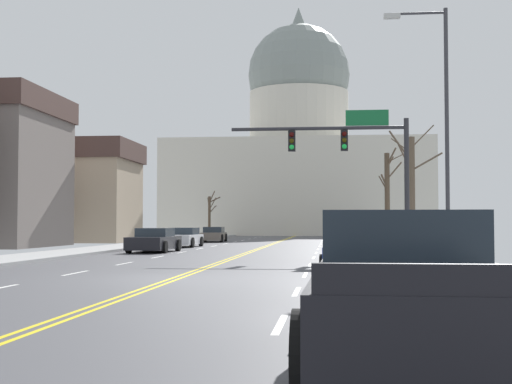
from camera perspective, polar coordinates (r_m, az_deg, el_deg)
The scene contains 16 objects.
ground at distance 19.90m, azimuth -6.47°, elevation -6.81°, with size 20.00×180.00×0.20m.
signal_gantry at distance 32.23m, azimuth 7.87°, elevation 3.19°, with size 7.91×0.41×6.43m.
street_lamp_right at distance 25.31m, azimuth 14.35°, elevation 6.02°, with size 2.16×0.24×8.74m.
capitol_building at distance 96.54m, azimuth 3.43°, elevation 2.54°, with size 33.23×23.08×30.75m.
sedan_near_00 at distance 28.93m, azimuth 8.00°, elevation -4.35°, with size 2.13×4.28×1.21m.
sedan_near_01 at distance 21.90m, azimuth 7.92°, elevation -4.87°, with size 2.15×4.31×1.28m.
sedan_near_02 at distance 14.47m, azimuth 9.66°, elevation -6.18°, with size 2.12×4.70×1.23m.
pickup_truck_near_03 at distance 8.04m, azimuth 11.78°, elevation -8.01°, with size 2.28×5.73×1.67m.
sedan_oncoming_00 at distance 38.24m, azimuth -8.08°, elevation -3.87°, with size 2.18×4.64×1.26m.
sedan_oncoming_01 at distance 46.31m, azimuth -5.77°, elevation -3.64°, with size 2.05×4.34×1.23m.
sedan_oncoming_02 at distance 58.70m, azimuth -3.41°, elevation -3.41°, with size 2.06×4.73×1.21m.
flank_building_01 at distance 60.76m, azimuth -16.19°, elevation 0.05°, with size 14.33×7.86×8.11m.
bare_tree_00 at distance 38.07m, azimuth 12.24°, elevation 0.10°, with size 2.69×1.52×6.50m.
bare_tree_02 at distance 50.41m, azimuth 10.41°, elevation -0.27°, with size 2.33×1.72×6.53m.
bare_tree_03 at distance 74.83m, azimuth -3.68°, elevation -1.72°, with size 1.49×1.83×4.77m.
bicycle_parked at distance 23.10m, azimuth 14.59°, elevation -4.99°, with size 0.12×1.77×0.85m.
Camera 1 is at (4.27, -19.38, 1.53)m, focal length 50.34 mm.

